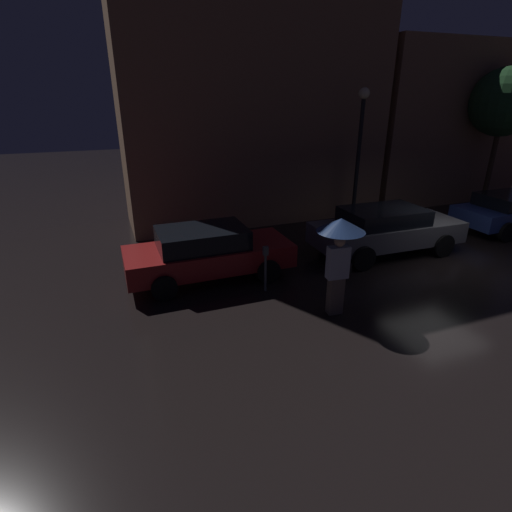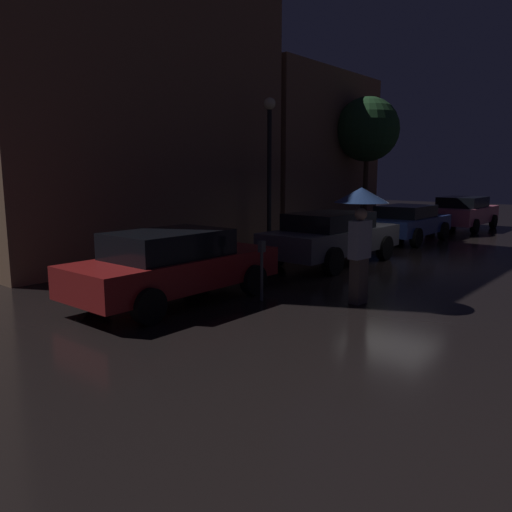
{
  "view_description": "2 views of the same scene",
  "coord_description": "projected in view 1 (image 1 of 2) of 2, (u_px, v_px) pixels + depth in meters",
  "views": [
    {
      "loc": [
        -9.06,
        -8.07,
        4.58
      ],
      "look_at": [
        -6.05,
        -0.19,
        1.13
      ],
      "focal_mm": 28.0,
      "sensor_mm": 36.0,
      "label": 1
    },
    {
      "loc": [
        -13.04,
        -5.86,
        2.48
      ],
      "look_at": [
        -6.14,
        -0.09,
        0.97
      ],
      "focal_mm": 35.0,
      "sensor_mm": 36.0,
      "label": 2
    }
  ],
  "objects": [
    {
      "name": "ground_plane",
      "position": [
        446.0,
        262.0,
        11.7
      ],
      "size": [
        60.0,
        60.0,
        0.0
      ],
      "primitive_type": "plane",
      "color": "black"
    },
    {
      "name": "building_facade_left",
      "position": [
        255.0,
        71.0,
        14.14
      ],
      "size": [
        9.65,
        3.0,
        10.64
      ],
      "color": "#8C664C",
      "rests_on": "ground"
    },
    {
      "name": "building_facade_right",
      "position": [
        438.0,
        124.0,
        17.79
      ],
      "size": [
        7.23,
        3.0,
        6.63
      ],
      "color": "#8C664C",
      "rests_on": "ground"
    },
    {
      "name": "parked_car_red",
      "position": [
        208.0,
        252.0,
        10.43
      ],
      "size": [
        4.32,
        1.9,
        1.39
      ],
      "rotation": [
        0.0,
        0.0,
        -0.0
      ],
      "color": "maroon",
      "rests_on": "ground"
    },
    {
      "name": "parked_car_grey",
      "position": [
        386.0,
        229.0,
        12.08
      ],
      "size": [
        4.6,
        1.99,
        1.41
      ],
      "rotation": [
        0.0,
        0.0,
        -0.02
      ],
      "color": "slate",
      "rests_on": "ground"
    },
    {
      "name": "parked_car_blue",
      "position": [
        512.0,
        210.0,
        14.2
      ],
      "size": [
        4.11,
        1.97,
        1.32
      ],
      "rotation": [
        0.0,
        0.0,
        0.0
      ],
      "color": "navy",
      "rests_on": "ground"
    },
    {
      "name": "pedestrian_with_umbrella",
      "position": [
        340.0,
        242.0,
        8.34
      ],
      "size": [
        1.02,
        1.02,
        2.21
      ],
      "rotation": [
        0.0,
        0.0,
        3.05
      ],
      "color": "#66564C",
      "rests_on": "ground"
    },
    {
      "name": "parking_meter",
      "position": [
        265.0,
        264.0,
        9.7
      ],
      "size": [
        0.12,
        0.1,
        1.18
      ],
      "color": "#4C5154",
      "rests_on": "ground"
    },
    {
      "name": "street_lamp_near",
      "position": [
        360.0,
        139.0,
        13.81
      ],
      "size": [
        0.37,
        0.37,
        4.77
      ],
      "color": "black",
      "rests_on": "ground"
    },
    {
      "name": "street_tree",
      "position": [
        505.0,
        103.0,
        15.77
      ],
      "size": [
        2.64,
        2.64,
        5.57
      ],
      "color": "#473323",
      "rests_on": "ground"
    }
  ]
}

